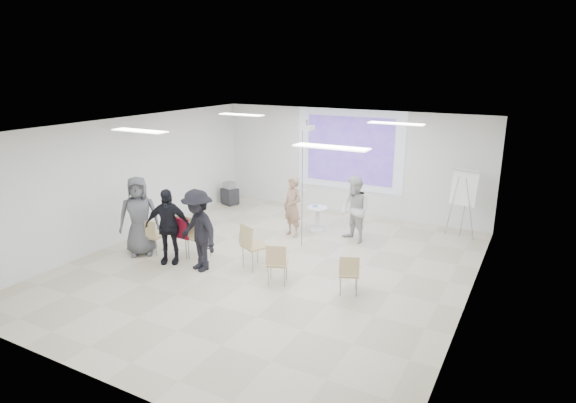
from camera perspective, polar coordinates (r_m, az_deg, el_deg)
The scene contains 30 objects.
floor at distance 10.52m, azimuth -2.09°, elevation -7.88°, with size 8.00×9.00×0.10m, color beige.
ceiling at distance 9.69m, azimuth -2.28°, elevation 9.13°, with size 8.00×9.00×0.10m, color white.
wall_back at distance 14.00m, azimuth 7.35°, elevation 4.69°, with size 8.00×0.10×3.00m, color silver.
wall_left at distance 12.50m, azimuth -18.41°, elevation 2.64°, with size 0.10×9.00×3.00m, color silver.
wall_right at distance 8.75m, azimuth 21.35°, elevation -3.16°, with size 0.10×9.00×3.00m, color silver.
projection_halo at distance 13.88m, azimuth 7.31°, elevation 6.07°, with size 3.20×0.01×2.30m, color silver.
projection_image at distance 13.86m, azimuth 7.28°, elevation 6.06°, with size 2.60×0.01×1.90m, color #5635B4.
pedestal_table at distance 12.54m, azimuth 3.49°, elevation -1.89°, with size 0.66×0.66×0.66m.
player_left at distance 12.01m, azimuth 0.55°, elevation -0.17°, with size 0.63×0.43×1.73m, color tan.
player_right at distance 11.72m, azimuth 7.95°, elevation -0.55°, with size 0.87×0.70×1.80m, color silver.
controller_left at distance 12.08m, azimuth 1.87°, elevation 1.26°, with size 0.04×0.12×0.04m, color white.
controller_right at distance 11.93m, azimuth 7.62°, elevation 1.32°, with size 0.04×0.13×0.04m, color white.
chair_far_left at distance 11.38m, azimuth -15.82°, elevation -3.72°, with size 0.42×0.44×0.82m.
chair_left_mid at distance 11.04m, azimuth -12.12°, elevation -3.59°, with size 0.49×0.52×0.97m.
chair_left_inner at distance 10.84m, azimuth -10.98°, elevation -3.79°, with size 0.48×0.52×1.00m.
chair_center at distance 10.18m, azimuth -4.35°, elevation -4.93°, with size 0.62×0.64×0.98m.
chair_right_inner at distance 9.46m, azimuth -1.33°, elevation -7.06°, with size 0.52×0.54×0.85m.
chair_right_far at distance 9.16m, azimuth 7.23°, elevation -8.22°, with size 0.50×0.51×0.79m.
red_jacket at distance 10.89m, azimuth -12.60°, elevation -3.09°, with size 0.48×0.11×0.46m, color maroon.
laptop at distance 10.94m, azimuth -10.60°, elevation -3.90°, with size 0.37×0.27×0.03m, color black.
audience_left at distance 10.68m, azimuth -14.12°, elevation -2.24°, with size 1.11×0.67×1.91m, color black.
audience_mid at distance 10.14m, azimuth -10.64°, elevation -2.77°, with size 1.29×0.70×1.99m, color black.
audience_outer at distance 11.31m, azimuth -17.28°, elevation -1.13°, with size 0.99×0.65×2.03m, color #525257.
flipchart_easel at distance 12.56m, azimuth 20.16°, elevation 1.47°, with size 0.74×0.57×1.73m.
av_cart at distance 15.01m, azimuth -6.92°, elevation 0.88°, with size 0.57×0.51×0.71m.
ceiling_projector at distance 11.00m, azimuth 2.19°, elevation 8.04°, with size 0.30×0.25×3.00m.
fluor_panel_nw at distance 12.45m, azimuth -5.56°, elevation 10.20°, with size 1.20×0.30×0.02m, color white.
fluor_panel_ne at distance 10.75m, azimuth 12.67°, elevation 9.00°, with size 1.20×0.30×0.02m, color white.
fluor_panel_sw at distance 9.76m, azimuth -17.17°, elevation 8.01°, with size 1.20×0.30×0.02m, color white.
fluor_panel_se at distance 7.48m, azimuth 5.12°, elevation 6.43°, with size 1.20×0.30×0.02m, color white.
Camera 1 is at (4.92, -8.28, 4.20)m, focal length 30.00 mm.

